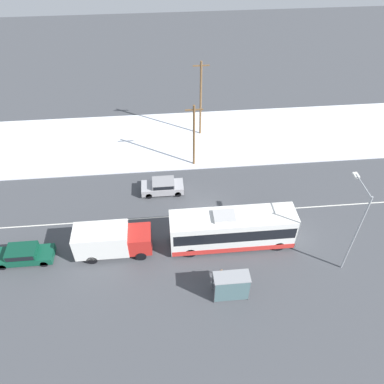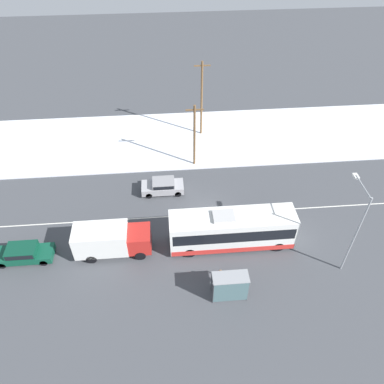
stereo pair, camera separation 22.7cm
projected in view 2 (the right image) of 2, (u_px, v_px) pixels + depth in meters
The scene contains 12 objects.
ground_plane at pixel (205, 214), 35.45m from camera, with size 120.00×120.00×0.00m, color #424449.
snow_lot at pixel (193, 138), 44.68m from camera, with size 80.00×11.64×0.12m.
lane_marking_center at pixel (205, 214), 35.45m from camera, with size 60.00×0.12×0.00m.
city_bus at pixel (232, 230), 31.70m from camera, with size 10.59×2.57×3.57m.
box_truck at pixel (111, 239), 31.14m from camera, with size 6.33×2.30×2.80m.
sedan_car at pixel (163, 186), 37.27m from camera, with size 4.17×1.80×1.43m.
parked_car_near_truck at pixel (24, 253), 31.09m from camera, with size 4.65×1.80×1.42m.
pedestrian_at_stop at pixel (220, 276), 28.99m from camera, with size 0.66×0.29×1.84m.
bus_shelter at pixel (231, 286), 27.71m from camera, with size 2.71×1.20×2.40m.
streetlamp at pixel (356, 222), 27.87m from camera, with size 0.36×2.94×8.02m.
utility_pole_roadside at pixel (194, 135), 38.50m from camera, with size 1.80×0.24×7.26m.
utility_pole_snowlot at pixel (202, 99), 42.26m from camera, with size 1.80×0.24×9.10m.
Camera 2 is at (-3.29, -24.49, 25.53)m, focal length 35.00 mm.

